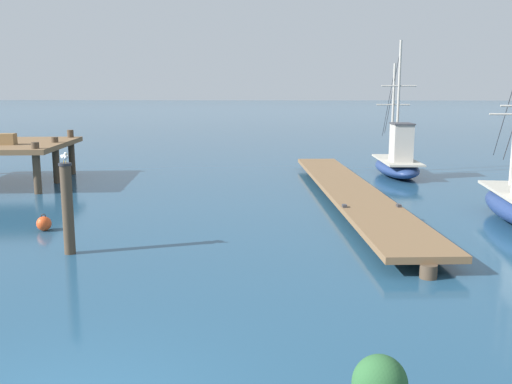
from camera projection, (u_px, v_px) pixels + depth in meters
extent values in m
cube|color=brown|center=(349.00, 190.00, 19.95)|extent=(3.30, 16.92, 0.16)
cylinder|color=#4C3D2D|center=(428.00, 271.00, 11.72)|extent=(0.36, 0.36, 0.29)
cylinder|color=#4C3D2D|center=(367.00, 213.00, 17.24)|extent=(0.36, 0.36, 0.29)
cylinder|color=#4C3D2D|center=(335.00, 183.00, 22.75)|extent=(0.36, 0.36, 0.29)
cylinder|color=#4C3D2D|center=(316.00, 165.00, 28.27)|extent=(0.36, 0.36, 0.29)
cube|color=#333338|center=(344.00, 206.00, 16.60)|extent=(0.14, 0.21, 0.08)
cube|color=#333338|center=(399.00, 205.00, 16.65)|extent=(0.14, 0.21, 0.08)
ellipsoid|color=navy|center=(397.00, 168.00, 25.57)|extent=(1.86, 4.65, 0.75)
cube|color=#B2AD9E|center=(397.00, 160.00, 25.51)|extent=(1.64, 4.19, 0.08)
cube|color=#B7B2A8|center=(401.00, 143.00, 24.68)|extent=(0.85, 1.18, 1.60)
cube|color=#3D3D42|center=(402.00, 124.00, 24.53)|extent=(0.92, 1.28, 0.06)
cylinder|color=#B2ADA3|center=(398.00, 100.00, 25.26)|extent=(0.11, 0.11, 5.21)
cylinder|color=#B2ADA3|center=(399.00, 86.00, 25.15)|extent=(1.54, 0.11, 0.06)
cylinder|color=#333338|center=(392.00, 94.00, 26.60)|extent=(0.11, 2.71, 3.85)
cylinder|color=#B2ADA3|center=(393.00, 110.00, 26.36)|extent=(0.11, 0.11, 4.26)
cylinder|color=#B2ADA3|center=(393.00, 105.00, 26.32)|extent=(1.54, 0.11, 0.06)
cylinder|color=#333338|center=(388.00, 105.00, 27.46)|extent=(0.10, 2.22, 3.16)
cylinder|color=#333338|center=(505.00, 114.00, 18.47)|extent=(0.17, 2.04, 2.90)
cylinder|color=#4C3D2D|center=(37.00, 168.00, 21.07)|extent=(0.28, 0.28, 1.93)
cylinder|color=#4C3D2D|center=(71.00, 152.00, 25.97)|extent=(0.28, 0.28, 2.03)
cylinder|color=#4C3D2D|center=(56.00, 160.00, 23.52)|extent=(0.28, 0.28, 1.91)
cube|color=olive|center=(7.00, 139.00, 22.39)|extent=(0.65, 0.55, 0.44)
cylinder|color=#4C3D2D|center=(68.00, 209.00, 13.30)|extent=(0.26, 0.26, 2.17)
cylinder|color=#28282D|center=(65.00, 164.00, 13.12)|extent=(0.30, 0.30, 0.06)
cylinder|color=gold|center=(66.00, 161.00, 13.12)|extent=(0.01, 0.01, 0.07)
cylinder|color=gold|center=(64.00, 162.00, 13.09)|extent=(0.01, 0.01, 0.07)
ellipsoid|color=white|center=(64.00, 157.00, 13.09)|extent=(0.27, 0.30, 0.13)
ellipsoid|color=silver|center=(67.00, 156.00, 13.13)|extent=(0.17, 0.21, 0.09)
ellipsoid|color=#383838|center=(65.00, 156.00, 13.22)|extent=(0.06, 0.07, 0.04)
ellipsoid|color=silver|center=(62.00, 157.00, 13.07)|extent=(0.17, 0.21, 0.09)
ellipsoid|color=#383838|center=(61.00, 156.00, 13.16)|extent=(0.06, 0.07, 0.04)
cone|color=white|center=(63.00, 156.00, 13.21)|extent=(0.10, 0.11, 0.07)
sphere|color=white|center=(66.00, 154.00, 12.98)|extent=(0.08, 0.08, 0.08)
cone|color=gold|center=(66.00, 154.00, 12.94)|extent=(0.05, 0.05, 0.02)
ellipsoid|color=#2D6033|center=(380.00, 384.00, 5.12)|extent=(0.50, 0.47, 0.54)
sphere|color=#E04C1E|center=(44.00, 224.00, 15.65)|extent=(0.40, 0.40, 0.40)
torus|color=black|center=(43.00, 216.00, 15.61)|extent=(0.14, 0.02, 0.14)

